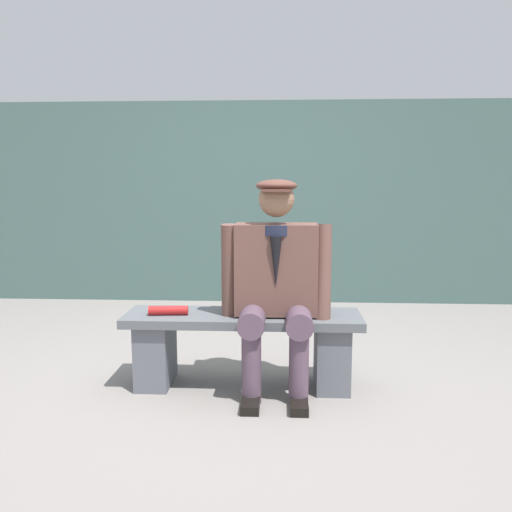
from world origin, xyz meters
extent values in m
plane|color=gray|center=(0.00, 0.00, 0.00)|extent=(30.00, 30.00, 0.00)
cube|color=#54585D|center=(0.00, 0.00, 0.42)|extent=(1.41, 0.39, 0.05)
cube|color=#595D66|center=(-0.53, 0.00, 0.20)|extent=(0.20, 0.33, 0.40)
cube|color=#595D66|center=(0.53, 0.00, 0.20)|extent=(0.20, 0.33, 0.40)
cube|color=brown|center=(-0.20, 0.00, 0.72)|extent=(0.48, 0.23, 0.53)
cylinder|color=#1E2338|center=(-0.20, 0.00, 0.96)|extent=(0.26, 0.26, 0.06)
cone|color=black|center=(-0.20, 0.12, 0.78)|extent=(0.07, 0.07, 0.29)
sphere|color=#8C664C|center=(-0.20, 0.02, 1.13)|extent=(0.21, 0.21, 0.21)
ellipsoid|color=brown|center=(-0.20, 0.02, 1.21)|extent=(0.24, 0.24, 0.07)
cube|color=brown|center=(-0.20, 0.11, 1.18)|extent=(0.16, 0.09, 0.02)
cylinder|color=#544050|center=(-0.33, 0.12, 0.46)|extent=(0.15, 0.40, 0.15)
cylinder|color=#544050|center=(-0.33, 0.25, 0.23)|extent=(0.11, 0.11, 0.46)
cube|color=black|center=(-0.33, 0.31, 0.03)|extent=(0.10, 0.24, 0.05)
cylinder|color=brown|center=(-0.47, 0.04, 0.71)|extent=(0.11, 0.18, 0.56)
cylinder|color=#544050|center=(-0.07, 0.12, 0.46)|extent=(0.15, 0.40, 0.15)
cylinder|color=#544050|center=(-0.07, 0.25, 0.23)|extent=(0.11, 0.11, 0.46)
cube|color=black|center=(-0.07, 0.31, 0.03)|extent=(0.10, 0.24, 0.05)
cylinder|color=brown|center=(0.07, 0.04, 0.71)|extent=(0.11, 0.14, 0.56)
cylinder|color=#B21E1E|center=(0.44, 0.05, 0.47)|extent=(0.23, 0.08, 0.05)
cube|color=#405B56|center=(0.00, -2.37, 1.01)|extent=(12.00, 0.24, 2.02)
camera|label=1|loc=(-0.23, 3.02, 1.23)|focal=36.53mm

